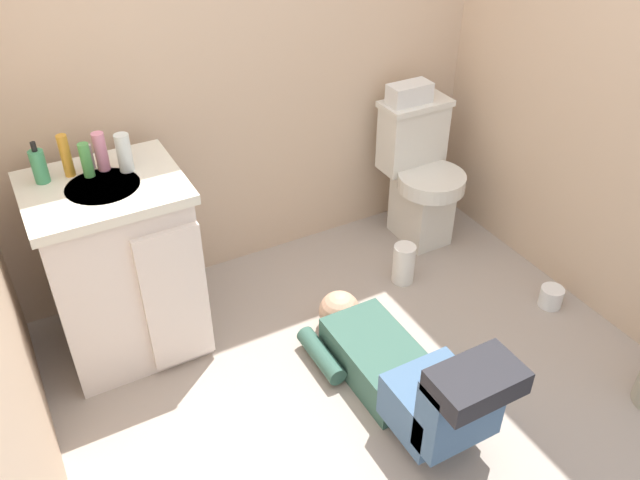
% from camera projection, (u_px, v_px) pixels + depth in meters
% --- Properties ---
extents(ground_plane, '(2.90, 3.02, 0.04)m').
position_uv_depth(ground_plane, '(359.00, 377.00, 2.79)').
color(ground_plane, '#A5978B').
extents(wall_back, '(2.56, 0.08, 2.40)m').
position_uv_depth(wall_back, '(243.00, 24.00, 2.83)').
color(wall_back, beige).
rests_on(wall_back, ground_plane).
extents(wall_right, '(0.08, 2.02, 2.40)m').
position_uv_depth(wall_right, '(637.00, 50.00, 2.56)').
color(wall_right, beige).
rests_on(wall_right, ground_plane).
extents(toilet, '(0.36, 0.46, 0.75)m').
position_uv_depth(toilet, '(420.00, 175.00, 3.42)').
color(toilet, silver).
rests_on(toilet, ground_plane).
extents(vanity_cabinet, '(0.60, 0.53, 0.82)m').
position_uv_depth(vanity_cabinet, '(121.00, 267.00, 2.70)').
color(vanity_cabinet, silver).
rests_on(vanity_cabinet, ground_plane).
extents(faucet, '(0.02, 0.02, 0.10)m').
position_uv_depth(faucet, '(90.00, 156.00, 2.54)').
color(faucet, silver).
rests_on(faucet, vanity_cabinet).
extents(person_plumber, '(0.39, 1.06, 0.52)m').
position_uv_depth(person_plumber, '(404.00, 373.00, 2.54)').
color(person_plumber, '#33594C').
rests_on(person_plumber, ground_plane).
extents(tissue_box, '(0.22, 0.11, 0.10)m').
position_uv_depth(tissue_box, '(409.00, 93.00, 3.22)').
color(tissue_box, silver).
rests_on(tissue_box, toilet).
extents(soap_dispenser, '(0.06, 0.06, 0.17)m').
position_uv_depth(soap_dispenser, '(39.00, 166.00, 2.44)').
color(soap_dispenser, '#409763').
rests_on(soap_dispenser, vanity_cabinet).
extents(bottle_amber, '(0.04, 0.04, 0.17)m').
position_uv_depth(bottle_amber, '(66.00, 156.00, 2.47)').
color(bottle_amber, orange).
rests_on(bottle_amber, vanity_cabinet).
extents(bottle_green, '(0.04, 0.04, 0.14)m').
position_uv_depth(bottle_green, '(86.00, 160.00, 2.47)').
color(bottle_green, '#4B9E4C').
rests_on(bottle_green, vanity_cabinet).
extents(bottle_pink, '(0.05, 0.05, 0.16)m').
position_uv_depth(bottle_pink, '(101.00, 152.00, 2.51)').
color(bottle_pink, pink).
rests_on(bottle_pink, vanity_cabinet).
extents(bottle_clear, '(0.06, 0.06, 0.15)m').
position_uv_depth(bottle_clear, '(124.00, 153.00, 2.51)').
color(bottle_clear, silver).
rests_on(bottle_clear, vanity_cabinet).
extents(paper_towel_roll, '(0.11, 0.11, 0.21)m').
position_uv_depth(paper_towel_roll, '(404.00, 264.00, 3.23)').
color(paper_towel_roll, white).
rests_on(paper_towel_roll, ground_plane).
extents(toilet_paper_roll, '(0.11, 0.11, 0.10)m').
position_uv_depth(toilet_paper_roll, '(551.00, 297.00, 3.11)').
color(toilet_paper_roll, white).
rests_on(toilet_paper_roll, ground_plane).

